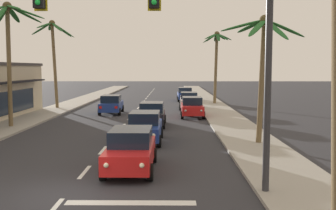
{
  "coord_description": "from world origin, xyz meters",
  "views": [
    {
      "loc": [
        3.44,
        -12.32,
        4.11
      ],
      "look_at": [
        3.26,
        8.0,
        2.2
      ],
      "focal_mm": 42.26,
      "sensor_mm": 36.0,
      "label": 1
    }
  ],
  "objects_px": {
    "palm_left_second": "(8,30)",
    "traffic_signal_mast": "(161,21)",
    "sedan_parked_nearest_kerb": "(189,100)",
    "palm_left_third": "(54,44)",
    "palm_right_second": "(263,47)",
    "sedan_parked_mid_kerb": "(185,94)",
    "sedan_lead_at_stop_bar": "(131,149)",
    "sedan_third_in_queue": "(145,127)",
    "sedan_oncoming_far": "(111,104)",
    "sedan_fifth_in_queue": "(152,114)",
    "sedan_parked_far_kerb": "(192,107)",
    "palm_right_farthest": "(216,50)"
  },
  "relations": [
    {
      "from": "sedan_parked_nearest_kerb",
      "to": "palm_left_third",
      "type": "relative_size",
      "value": 0.51
    },
    {
      "from": "palm_left_third",
      "to": "sedan_third_in_queue",
      "type": "bearing_deg",
      "value": -60.06
    },
    {
      "from": "traffic_signal_mast",
      "to": "palm_right_second",
      "type": "height_order",
      "value": "traffic_signal_mast"
    },
    {
      "from": "sedan_lead_at_stop_bar",
      "to": "palm_right_farthest",
      "type": "relative_size",
      "value": 0.54
    },
    {
      "from": "sedan_parked_nearest_kerb",
      "to": "palm_left_third",
      "type": "height_order",
      "value": "palm_left_third"
    },
    {
      "from": "sedan_lead_at_stop_bar",
      "to": "palm_left_second",
      "type": "xyz_separation_m",
      "value": [
        -9.35,
        11.17,
        5.76
      ]
    },
    {
      "from": "sedan_parked_nearest_kerb",
      "to": "sedan_parked_mid_kerb",
      "type": "distance_m",
      "value": 9.66
    },
    {
      "from": "traffic_signal_mast",
      "to": "palm_left_second",
      "type": "height_order",
      "value": "palm_left_second"
    },
    {
      "from": "sedan_third_in_queue",
      "to": "palm_left_second",
      "type": "relative_size",
      "value": 0.52
    },
    {
      "from": "sedan_third_in_queue",
      "to": "palm_right_farthest",
      "type": "xyz_separation_m",
      "value": [
        6.47,
        22.82,
        5.23
      ]
    },
    {
      "from": "sedan_third_in_queue",
      "to": "sedan_oncoming_far",
      "type": "distance_m",
      "value": 14.22
    },
    {
      "from": "sedan_lead_at_stop_bar",
      "to": "palm_left_second",
      "type": "distance_m",
      "value": 15.67
    },
    {
      "from": "sedan_third_in_queue",
      "to": "palm_left_third",
      "type": "relative_size",
      "value": 0.51
    },
    {
      "from": "sedan_lead_at_stop_bar",
      "to": "sedan_third_in_queue",
      "type": "height_order",
      "value": "same"
    },
    {
      "from": "sedan_parked_nearest_kerb",
      "to": "palm_right_second",
      "type": "xyz_separation_m",
      "value": [
        3.03,
        -18.64,
        4.35
      ]
    },
    {
      "from": "sedan_oncoming_far",
      "to": "palm_right_second",
      "type": "xyz_separation_m",
      "value": [
        10.21,
        -14.4,
        4.35
      ]
    },
    {
      "from": "palm_left_third",
      "to": "sedan_lead_at_stop_bar",
      "type": "bearing_deg",
      "value": -67.12
    },
    {
      "from": "traffic_signal_mast",
      "to": "sedan_oncoming_far",
      "type": "bearing_deg",
      "value": 102.59
    },
    {
      "from": "sedan_parked_far_kerb",
      "to": "palm_left_third",
      "type": "height_order",
      "value": "palm_left_third"
    },
    {
      "from": "sedan_parked_far_kerb",
      "to": "palm_left_second",
      "type": "xyz_separation_m",
      "value": [
        -12.71,
        -6.33,
        5.76
      ]
    },
    {
      "from": "palm_left_third",
      "to": "palm_right_second",
      "type": "xyz_separation_m",
      "value": [
        16.47,
        -18.44,
        -1.29
      ]
    },
    {
      "from": "sedan_lead_at_stop_bar",
      "to": "sedan_oncoming_far",
      "type": "bearing_deg",
      "value": 100.86
    },
    {
      "from": "palm_left_second",
      "to": "palm_right_farthest",
      "type": "xyz_separation_m",
      "value": [
        15.96,
        17.78,
        -0.53
      ]
    },
    {
      "from": "palm_left_third",
      "to": "palm_left_second",
      "type": "bearing_deg",
      "value": -86.79
    },
    {
      "from": "palm_left_second",
      "to": "palm_left_third",
      "type": "relative_size",
      "value": 0.97
    },
    {
      "from": "sedan_lead_at_stop_bar",
      "to": "sedan_parked_mid_kerb",
      "type": "distance_m",
      "value": 33.85
    },
    {
      "from": "sedan_lead_at_stop_bar",
      "to": "sedan_third_in_queue",
      "type": "xyz_separation_m",
      "value": [
        0.14,
        6.13,
        0.0
      ]
    },
    {
      "from": "traffic_signal_mast",
      "to": "sedan_parked_mid_kerb",
      "type": "relative_size",
      "value": 2.43
    },
    {
      "from": "sedan_fifth_in_queue",
      "to": "palm_right_farthest",
      "type": "xyz_separation_m",
      "value": [
        6.38,
        16.69,
        5.23
      ]
    },
    {
      "from": "sedan_third_in_queue",
      "to": "palm_right_second",
      "type": "xyz_separation_m",
      "value": [
        6.27,
        -0.74,
        4.35
      ]
    },
    {
      "from": "sedan_lead_at_stop_bar",
      "to": "sedan_parked_mid_kerb",
      "type": "relative_size",
      "value": 1.0
    },
    {
      "from": "sedan_lead_at_stop_bar",
      "to": "sedan_parked_far_kerb",
      "type": "bearing_deg",
      "value": 79.13
    },
    {
      "from": "sedan_fifth_in_queue",
      "to": "sedan_parked_far_kerb",
      "type": "xyz_separation_m",
      "value": [
        3.13,
        5.24,
        0.0
      ]
    },
    {
      "from": "sedan_fifth_in_queue",
      "to": "sedan_third_in_queue",
      "type": "bearing_deg",
      "value": -90.85
    },
    {
      "from": "sedan_fifth_in_queue",
      "to": "palm_left_third",
      "type": "bearing_deg",
      "value": 131.64
    },
    {
      "from": "sedan_third_in_queue",
      "to": "sedan_parked_mid_kerb",
      "type": "bearing_deg",
      "value": 83.47
    },
    {
      "from": "palm_right_farthest",
      "to": "sedan_fifth_in_queue",
      "type": "bearing_deg",
      "value": -110.92
    },
    {
      "from": "palm_right_farthest",
      "to": "sedan_parked_mid_kerb",
      "type": "bearing_deg",
      "value": 124.99
    },
    {
      "from": "sedan_fifth_in_queue",
      "to": "palm_right_farthest",
      "type": "distance_m",
      "value": 18.62
    },
    {
      "from": "sedan_fifth_in_queue",
      "to": "sedan_parked_nearest_kerb",
      "type": "bearing_deg",
      "value": 75.02
    },
    {
      "from": "sedan_parked_far_kerb",
      "to": "sedan_third_in_queue",
      "type": "bearing_deg",
      "value": -105.82
    },
    {
      "from": "sedan_parked_mid_kerb",
      "to": "palm_left_second",
      "type": "relative_size",
      "value": 0.53
    },
    {
      "from": "sedan_parked_nearest_kerb",
      "to": "sedan_parked_far_kerb",
      "type": "bearing_deg",
      "value": -90.16
    },
    {
      "from": "palm_left_second",
      "to": "traffic_signal_mast",
      "type": "bearing_deg",
      "value": -53.14
    },
    {
      "from": "sedan_lead_at_stop_bar",
      "to": "sedan_parked_nearest_kerb",
      "type": "height_order",
      "value": "same"
    },
    {
      "from": "sedan_parked_mid_kerb",
      "to": "sedan_parked_far_kerb",
      "type": "xyz_separation_m",
      "value": [
        0.07,
        -16.19,
        0.0
      ]
    },
    {
      "from": "palm_right_second",
      "to": "palm_right_farthest",
      "type": "xyz_separation_m",
      "value": [
        0.2,
        23.56,
        0.88
      ]
    },
    {
      "from": "sedan_oncoming_far",
      "to": "palm_right_second",
      "type": "distance_m",
      "value": 18.18
    },
    {
      "from": "sedan_fifth_in_queue",
      "to": "sedan_oncoming_far",
      "type": "bearing_deg",
      "value": 118.13
    },
    {
      "from": "traffic_signal_mast",
      "to": "sedan_parked_mid_kerb",
      "type": "bearing_deg",
      "value": 86.89
    }
  ]
}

